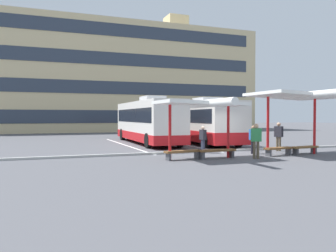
{
  "coord_description": "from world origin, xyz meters",
  "views": [
    {
      "loc": [
        -10.13,
        -17.11,
        2.09
      ],
      "look_at": [
        -2.57,
        2.92,
        1.5
      ],
      "focal_mm": 36.97,
      "sensor_mm": 36.0,
      "label": 1
    }
  ],
  "objects_px": {
    "waiting_passenger_0": "(203,138)",
    "coach_bus_1": "(200,123)",
    "bench_1": "(217,151)",
    "bench_0": "(183,153)",
    "waiting_passenger_3": "(256,138)",
    "bench_2": "(279,149)",
    "waiting_passenger_1": "(279,134)",
    "coach_bus_0": "(147,122)",
    "waiting_shelter_1": "(296,97)",
    "waiting_passenger_2": "(253,138)",
    "waiting_shelter_0": "(202,105)",
    "bench_3": "(305,148)"
  },
  "relations": [
    {
      "from": "bench_0",
      "to": "bench_3",
      "type": "bearing_deg",
      "value": -1.59
    },
    {
      "from": "waiting_shelter_1",
      "to": "waiting_shelter_0",
      "type": "bearing_deg",
      "value": 178.01
    },
    {
      "from": "bench_2",
      "to": "coach_bus_0",
      "type": "bearing_deg",
      "value": 110.58
    },
    {
      "from": "coach_bus_0",
      "to": "waiting_passenger_1",
      "type": "bearing_deg",
      "value": -57.02
    },
    {
      "from": "coach_bus_1",
      "to": "waiting_passenger_0",
      "type": "height_order",
      "value": "coach_bus_1"
    },
    {
      "from": "bench_0",
      "to": "bench_2",
      "type": "relative_size",
      "value": 1.09
    },
    {
      "from": "waiting_passenger_2",
      "to": "bench_0",
      "type": "bearing_deg",
      "value": -167.64
    },
    {
      "from": "waiting_passenger_2",
      "to": "waiting_shelter_0",
      "type": "bearing_deg",
      "value": -160.81
    },
    {
      "from": "waiting_passenger_0",
      "to": "coach_bus_1",
      "type": "bearing_deg",
      "value": 65.2
    },
    {
      "from": "bench_1",
      "to": "bench_3",
      "type": "xyz_separation_m",
      "value": [
        5.46,
        -0.06,
        -0.01
      ]
    },
    {
      "from": "bench_3",
      "to": "waiting_passenger_0",
      "type": "relative_size",
      "value": 1.17
    },
    {
      "from": "bench_1",
      "to": "coach_bus_1",
      "type": "bearing_deg",
      "value": 68.9
    },
    {
      "from": "waiting_shelter_1",
      "to": "bench_0",
      "type": "bearing_deg",
      "value": 175.62
    },
    {
      "from": "bench_2",
      "to": "waiting_passenger_0",
      "type": "relative_size",
      "value": 1.16
    },
    {
      "from": "bench_0",
      "to": "waiting_passenger_2",
      "type": "bearing_deg",
      "value": 12.36
    },
    {
      "from": "waiting_passenger_1",
      "to": "coach_bus_0",
      "type": "bearing_deg",
      "value": 122.98
    },
    {
      "from": "waiting_shelter_0",
      "to": "bench_2",
      "type": "xyz_separation_m",
      "value": [
        4.56,
        0.05,
        -2.33
      ]
    },
    {
      "from": "coach_bus_0",
      "to": "bench_0",
      "type": "relative_size",
      "value": 5.98
    },
    {
      "from": "coach_bus_0",
      "to": "bench_2",
      "type": "relative_size",
      "value": 6.53
    },
    {
      "from": "waiting_shelter_1",
      "to": "bench_1",
      "type": "bearing_deg",
      "value": 175.69
    },
    {
      "from": "waiting_shelter_1",
      "to": "waiting_passenger_3",
      "type": "xyz_separation_m",
      "value": [
        -2.83,
        -0.47,
        -2.14
      ]
    },
    {
      "from": "bench_3",
      "to": "waiting_passenger_3",
      "type": "relative_size",
      "value": 1.04
    },
    {
      "from": "bench_0",
      "to": "waiting_passenger_0",
      "type": "bearing_deg",
      "value": 46.63
    },
    {
      "from": "bench_2",
      "to": "waiting_passenger_3",
      "type": "distance_m",
      "value": 2.16
    },
    {
      "from": "bench_1",
      "to": "bench_3",
      "type": "height_order",
      "value": "same"
    },
    {
      "from": "coach_bus_0",
      "to": "waiting_passenger_2",
      "type": "xyz_separation_m",
      "value": [
        3.3,
        -9.41,
        -0.77
      ]
    },
    {
      "from": "waiting_shelter_0",
      "to": "bench_0",
      "type": "distance_m",
      "value": 2.51
    },
    {
      "from": "bench_0",
      "to": "bench_1",
      "type": "bearing_deg",
      "value": -4.56
    },
    {
      "from": "bench_0",
      "to": "waiting_shelter_1",
      "type": "bearing_deg",
      "value": -4.38
    },
    {
      "from": "waiting_passenger_2",
      "to": "waiting_passenger_3",
      "type": "distance_m",
      "value": 2.33
    },
    {
      "from": "coach_bus_1",
      "to": "bench_2",
      "type": "height_order",
      "value": "coach_bus_1"
    },
    {
      "from": "coach_bus_1",
      "to": "waiting_passenger_3",
      "type": "height_order",
      "value": "coach_bus_1"
    },
    {
      "from": "coach_bus_1",
      "to": "bench_1",
      "type": "relative_size",
      "value": 5.82
    },
    {
      "from": "bench_1",
      "to": "waiting_passenger_3",
      "type": "distance_m",
      "value": 2.03
    },
    {
      "from": "bench_1",
      "to": "waiting_passenger_2",
      "type": "relative_size",
      "value": 1.25
    },
    {
      "from": "coach_bus_1",
      "to": "bench_0",
      "type": "height_order",
      "value": "coach_bus_1"
    },
    {
      "from": "coach_bus_1",
      "to": "bench_1",
      "type": "xyz_separation_m",
      "value": [
        -3.58,
        -9.27,
        -1.26
      ]
    },
    {
      "from": "waiting_shelter_0",
      "to": "waiting_shelter_1",
      "type": "height_order",
      "value": "waiting_shelter_1"
    },
    {
      "from": "bench_2",
      "to": "waiting_passenger_1",
      "type": "height_order",
      "value": "waiting_passenger_1"
    },
    {
      "from": "waiting_shelter_0",
      "to": "waiting_passenger_2",
      "type": "distance_m",
      "value": 4.43
    },
    {
      "from": "coach_bus_1",
      "to": "bench_1",
      "type": "bearing_deg",
      "value": -111.1
    },
    {
      "from": "coach_bus_1",
      "to": "waiting_passenger_2",
      "type": "relative_size",
      "value": 7.26
    },
    {
      "from": "bench_1",
      "to": "waiting_passenger_3",
      "type": "xyz_separation_m",
      "value": [
        1.73,
        -0.81,
        0.67
      ]
    },
    {
      "from": "bench_0",
      "to": "waiting_passenger_3",
      "type": "height_order",
      "value": "waiting_passenger_3"
    },
    {
      "from": "bench_2",
      "to": "waiting_passenger_2",
      "type": "bearing_deg",
      "value": 119.19
    },
    {
      "from": "bench_2",
      "to": "waiting_passenger_2",
      "type": "relative_size",
      "value": 1.12
    },
    {
      "from": "waiting_shelter_0",
      "to": "waiting_passenger_3",
      "type": "height_order",
      "value": "waiting_shelter_0"
    },
    {
      "from": "bench_2",
      "to": "waiting_passenger_0",
      "type": "bearing_deg",
      "value": 140.28
    },
    {
      "from": "coach_bus_0",
      "to": "bench_0",
      "type": "height_order",
      "value": "coach_bus_0"
    },
    {
      "from": "coach_bus_0",
      "to": "waiting_passenger_1",
      "type": "xyz_separation_m",
      "value": [
        5.62,
        -8.66,
        -0.67
      ]
    }
  ]
}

